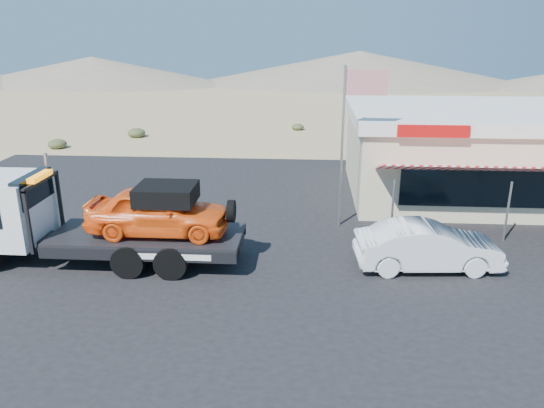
% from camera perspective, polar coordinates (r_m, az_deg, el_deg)
% --- Properties ---
extents(ground, '(120.00, 120.00, 0.00)m').
position_cam_1_polar(ground, '(16.85, -8.30, -7.35)').
color(ground, tan).
rests_on(ground, ground).
extents(asphalt_lot, '(32.00, 24.00, 0.02)m').
position_cam_1_polar(asphalt_lot, '(19.28, -0.63, -3.67)').
color(asphalt_lot, black).
rests_on(asphalt_lot, ground).
extents(tow_truck, '(8.69, 2.58, 2.91)m').
position_cam_1_polar(tow_truck, '(17.79, -18.36, -1.25)').
color(tow_truck, black).
rests_on(tow_truck, asphalt_lot).
extents(white_sedan, '(4.61, 1.90, 1.48)m').
position_cam_1_polar(white_sedan, '(17.35, 16.40, -4.40)').
color(white_sedan, silver).
rests_on(white_sedan, asphalt_lot).
extents(jerky_store, '(10.40, 9.97, 3.90)m').
position_cam_1_polar(jerky_store, '(25.35, 20.11, 5.35)').
color(jerky_store, beige).
rests_on(jerky_store, asphalt_lot).
extents(flagpole, '(1.55, 0.10, 6.00)m').
position_cam_1_polar(flagpole, '(19.66, 8.32, 8.01)').
color(flagpole, '#99999E').
rests_on(flagpole, asphalt_lot).
extents(distant_hills, '(126.00, 48.00, 4.20)m').
position_cam_1_polar(distant_hills, '(71.36, -6.96, 14.14)').
color(distant_hills, '#726B59').
rests_on(distant_hills, ground).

